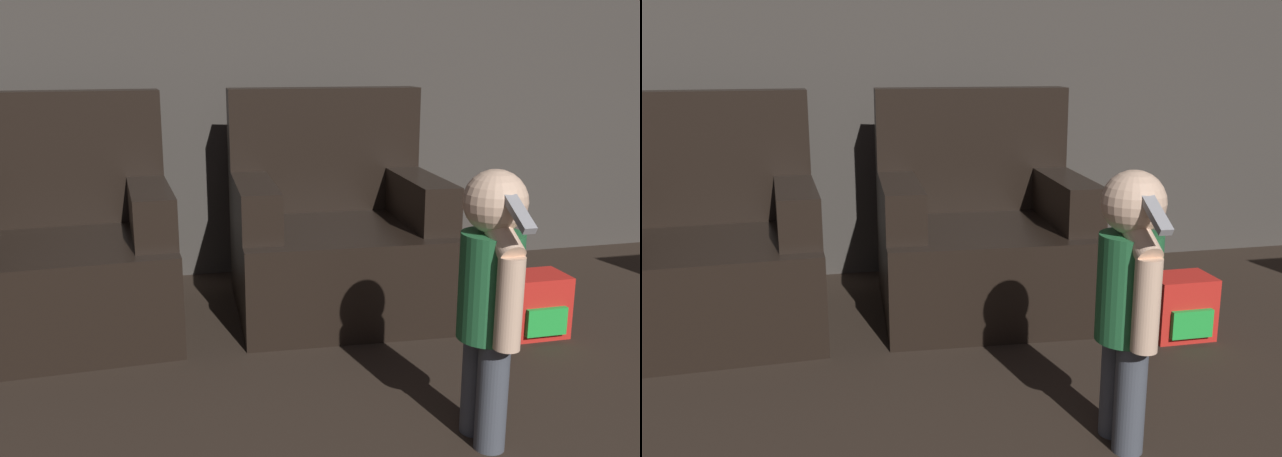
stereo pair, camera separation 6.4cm
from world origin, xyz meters
TOP-DOWN VIEW (x-y plane):
  - wall_back at (0.00, 4.50)m, footprint 8.40×0.05m
  - armchair_left at (-1.07, 3.86)m, footprint 0.92×0.84m
  - armchair_right at (0.09, 3.86)m, footprint 0.92×0.85m
  - person_toddler at (0.21, 2.63)m, footprint 0.18×0.32m
  - toy_backpack at (0.78, 3.33)m, footprint 0.24×0.20m

SIDE VIEW (x-z plane):
  - toy_backpack at x=0.78m, z-range 0.00..0.25m
  - armchair_left at x=-1.07m, z-range -0.16..0.80m
  - armchair_right at x=0.09m, z-range -0.16..0.80m
  - person_toddler at x=0.21m, z-range 0.07..0.88m
  - wall_back at x=0.00m, z-range 0.00..2.60m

